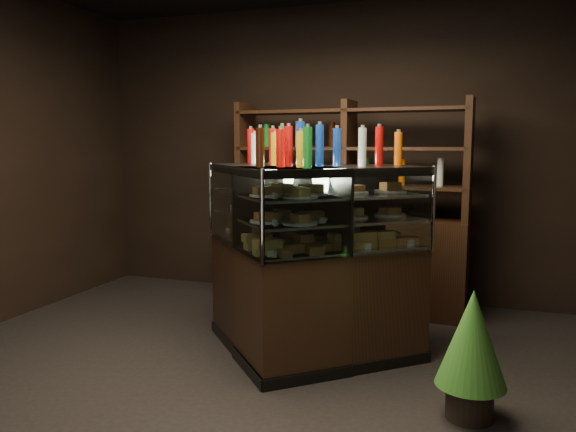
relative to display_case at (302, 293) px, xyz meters
name	(u,v)px	position (x,y,z in m)	size (l,w,h in m)	color
ground	(226,387)	(-0.30, -0.70, -0.48)	(5.00, 5.00, 0.00)	black
room_shell	(222,87)	(-0.30, -0.70, 1.46)	(5.02, 5.02, 3.01)	black
display_case	(302,293)	(0.00, 0.00, 0.00)	(1.85, 1.43, 1.44)	black
food_display	(302,215)	(0.00, -0.01, 0.60)	(1.45, 1.02, 0.44)	#DB9C4E
bottles_top	(302,146)	(0.00, 0.00, 1.09)	(1.27, 0.88, 0.30)	#D8590A
potted_conifer	(472,336)	(1.22, -0.62, 0.02)	(0.41, 0.41, 0.87)	black
back_shelving	(347,246)	(0.04, 1.35, 0.13)	(2.25, 0.53, 2.00)	black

